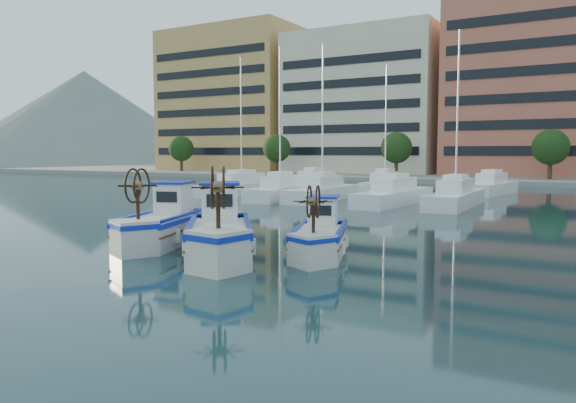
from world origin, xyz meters
The scene contains 6 objects.
ground centered at (0.00, 0.00, 0.00)m, with size 300.00×300.00×0.00m, color #193B42.
hill_west centered at (-140.00, 110.00, 0.00)m, with size 180.00×180.00×60.00m, color slate.
yacht_marina centered at (-4.11, 27.11, 0.53)m, with size 35.70×22.35×11.50m.
fishing_boat_a centered at (-4.78, 0.55, 0.84)m, with size 3.42×5.06×3.05m.
fishing_boat_b centered at (-1.17, -0.54, 0.88)m, with size 4.59×5.18×3.20m.
fishing_boat_c centered at (1.61, 1.57, 0.71)m, with size 2.93×4.26×2.57m.
Camera 1 is at (10.48, -15.78, 3.59)m, focal length 35.00 mm.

